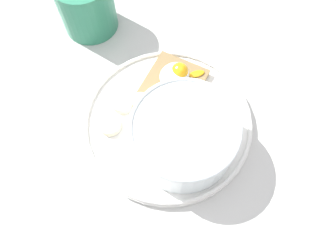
% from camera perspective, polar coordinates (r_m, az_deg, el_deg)
% --- Properties ---
extents(ground_plane, '(1.20, 1.20, 0.02)m').
position_cam_1_polar(ground_plane, '(0.51, 0.00, -1.97)').
color(ground_plane, beige).
rests_on(ground_plane, ground).
extents(plate, '(0.26, 0.26, 0.02)m').
position_cam_1_polar(plate, '(0.50, 0.00, -1.12)').
color(plate, white).
rests_on(plate, ground_plane).
extents(oatmeal_bowl, '(0.15, 0.15, 0.07)m').
position_cam_1_polar(oatmeal_bowl, '(0.45, 2.83, -3.51)').
color(oatmeal_bowl, white).
rests_on(oatmeal_bowl, plate).
extents(toast_slice, '(0.11, 0.11, 0.01)m').
position_cam_1_polar(toast_slice, '(0.52, 1.09, 5.73)').
color(toast_slice, olive).
rests_on(toast_slice, plate).
extents(poached_egg, '(0.07, 0.05, 0.04)m').
position_cam_1_polar(poached_egg, '(0.50, 1.38, 7.06)').
color(poached_egg, white).
rests_on(poached_egg, toast_slice).
extents(banana_slice_front, '(0.04, 0.04, 0.01)m').
position_cam_1_polar(banana_slice_front, '(0.49, -10.04, -1.82)').
color(banana_slice_front, beige).
rests_on(banana_slice_front, plate).
extents(banana_slice_left, '(0.04, 0.04, 0.01)m').
position_cam_1_polar(banana_slice_left, '(0.51, -7.90, 2.09)').
color(banana_slice_left, '#F2E7C2').
rests_on(banana_slice_left, plate).
extents(banana_slice_back, '(0.03, 0.03, 0.01)m').
position_cam_1_polar(banana_slice_back, '(0.50, -4.87, 2.34)').
color(banana_slice_back, beige).
rests_on(banana_slice_back, plate).
extents(coffee_mug, '(0.09, 0.09, 0.10)m').
position_cam_1_polar(coffee_mug, '(0.59, -14.06, 18.16)').
color(coffee_mug, '#2C7C5B').
rests_on(coffee_mug, ground_plane).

